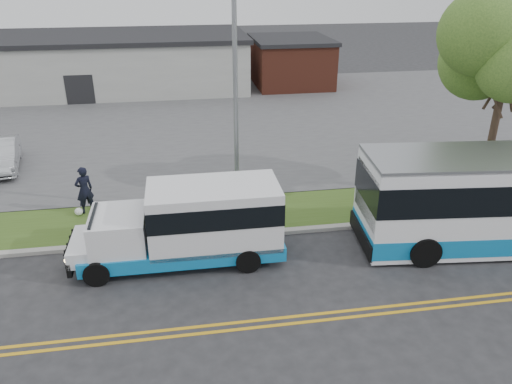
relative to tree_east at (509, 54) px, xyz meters
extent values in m
plane|color=#28282B|center=(-14.00, -3.00, -6.20)|extent=(140.00, 140.00, 0.00)
cube|color=gold|center=(-14.00, -6.85, -6.20)|extent=(70.00, 0.12, 0.01)
cube|color=gold|center=(-14.00, -7.15, -6.20)|extent=(70.00, 0.12, 0.01)
cube|color=#9E9B93|center=(-14.00, -1.90, -6.13)|extent=(80.00, 0.30, 0.15)
cube|color=#3C551C|center=(-14.00, -0.10, -6.15)|extent=(80.00, 3.30, 0.10)
cube|color=#4C4C4F|center=(-14.00, 14.00, -6.15)|extent=(80.00, 25.00, 0.10)
cube|color=#9E9E99|center=(-20.00, 24.00, -4.20)|extent=(25.00, 10.00, 4.00)
cube|color=black|center=(-20.00, 24.00, -2.03)|extent=(25.40, 10.40, 0.35)
cube|color=black|center=(-20.00, 19.05, -5.10)|extent=(2.00, 0.15, 2.20)
cube|color=brown|center=(-3.50, 23.00, -4.40)|extent=(6.00, 7.00, 3.60)
cube|color=black|center=(-3.50, 23.00, -2.45)|extent=(6.30, 7.30, 0.30)
cylinder|color=#35241D|center=(0.00, 0.00, -3.72)|extent=(0.32, 0.32, 4.76)
ellipsoid|color=#385A1F|center=(0.00, 0.00, 0.02)|extent=(5.20, 5.20, 4.42)
cylinder|color=gray|center=(-11.00, -0.20, -1.35)|extent=(0.18, 0.18, 9.50)
cube|color=#1072B0|center=(-13.28, -3.17, -5.65)|extent=(6.85, 2.34, 0.50)
cube|color=silver|center=(-12.17, -3.18, -4.49)|extent=(4.44, 2.33, 2.11)
cube|color=black|center=(-12.17, -3.18, -4.14)|extent=(4.46, 2.37, 0.75)
cube|color=silver|center=(-15.39, -3.16, -4.85)|extent=(1.82, 2.17, 1.21)
cube|color=black|center=(-16.15, -3.16, -4.65)|extent=(0.11, 1.91, 0.91)
cube|color=silver|center=(-16.50, -3.16, -5.35)|extent=(1.02, 2.07, 0.55)
cube|color=black|center=(-16.95, -3.15, -5.65)|extent=(0.16, 2.06, 0.50)
sphere|color=#FFD88C|center=(-17.01, -3.91, -5.40)|extent=(0.20, 0.20, 0.20)
sphere|color=#FFD88C|center=(-17.00, -2.40, -5.40)|extent=(0.20, 0.20, 0.20)
cylinder|color=black|center=(-16.10, -4.25, -5.78)|extent=(0.85, 0.29, 0.85)
cylinder|color=black|center=(-16.09, -2.07, -5.78)|extent=(0.85, 0.29, 0.85)
cylinder|color=black|center=(-11.17, -4.27, -5.78)|extent=(0.85, 0.29, 0.85)
cylinder|color=black|center=(-11.16, -2.09, -5.78)|extent=(0.85, 0.29, 0.85)
cube|color=black|center=(-6.78, -3.37, -4.03)|extent=(0.37, 2.63, 1.83)
cube|color=black|center=(-6.86, -3.36, -5.69)|extent=(0.42, 2.86, 0.57)
cylinder|color=black|center=(-5.15, -4.88, -5.66)|extent=(1.13, 0.47, 1.10)
cylinder|color=black|center=(-4.89, -2.20, -5.66)|extent=(1.13, 0.47, 1.10)
imported|color=black|center=(-17.13, 1.00, -5.11)|extent=(0.87, 0.78, 2.00)
imported|color=#A8AAAF|center=(-21.99, 6.67, -5.37)|extent=(2.36, 4.67, 1.47)
sphere|color=white|center=(-17.43, 0.75, -5.94)|extent=(0.32, 0.32, 0.32)
sphere|color=white|center=(-16.83, 1.25, -5.94)|extent=(0.32, 0.32, 0.32)
camera|label=1|loc=(-13.20, -18.35, 3.35)|focal=35.00mm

